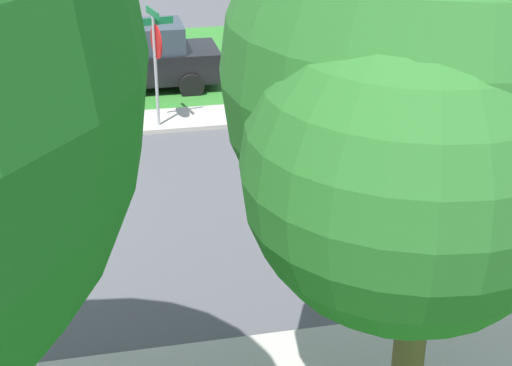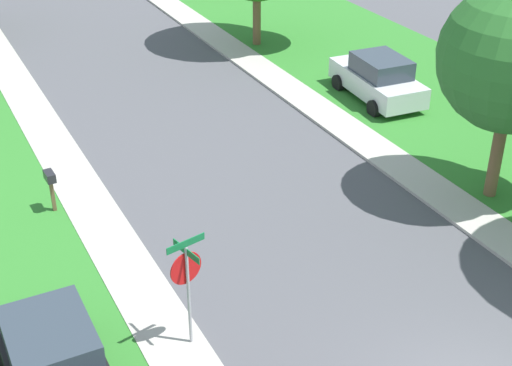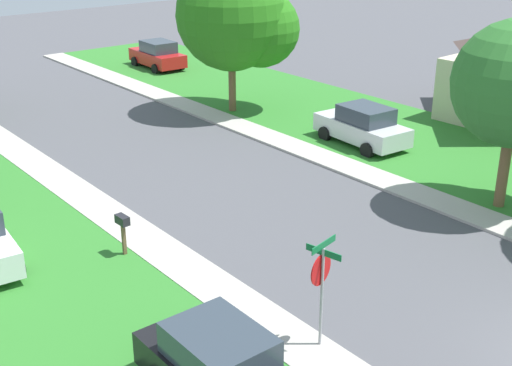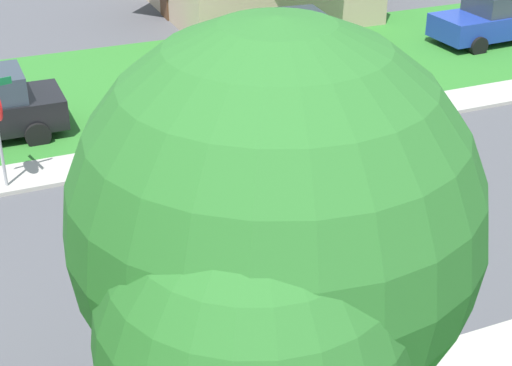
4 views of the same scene
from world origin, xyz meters
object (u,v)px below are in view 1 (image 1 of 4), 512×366
(stop_sign_far_corner, at_px, (156,49))
(car_white_across_road, at_px, (441,23))
(car_black_driveway_right, at_px, (137,58))
(mailbox, at_px, (417,54))
(tree_sidewalk_mid, at_px, (431,96))

(stop_sign_far_corner, height_order, car_white_across_road, stop_sign_far_corner)
(car_black_driveway_right, bearing_deg, stop_sign_far_corner, 5.25)
(car_white_across_road, height_order, mailbox, car_white_across_road)
(car_white_across_road, bearing_deg, tree_sidewalk_mid, -25.65)
(stop_sign_far_corner, distance_m, tree_sidewalk_mid, 10.89)
(tree_sidewalk_mid, relative_size, mailbox, 4.87)
(stop_sign_far_corner, distance_m, mailbox, 6.97)
(tree_sidewalk_mid, distance_m, mailbox, 13.27)
(car_white_across_road, relative_size, mailbox, 3.40)
(car_white_across_road, relative_size, tree_sidewalk_mid, 0.70)
(car_black_driveway_right, distance_m, mailbox, 7.24)
(tree_sidewalk_mid, bearing_deg, car_black_driveway_right, -171.70)
(tree_sidewalk_mid, bearing_deg, mailbox, 156.72)
(mailbox, bearing_deg, car_white_across_road, 147.20)
(car_white_across_road, bearing_deg, car_black_driveway_right, -78.02)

